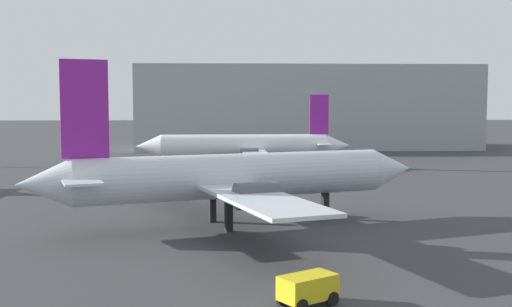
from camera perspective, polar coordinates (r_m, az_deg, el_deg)
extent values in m
cylinder|color=silver|center=(43.21, -1.91, -2.03)|extent=(21.58, 9.81, 3.06)
cone|color=silver|center=(48.75, 12.17, -1.37)|extent=(4.16, 3.97, 3.06)
cone|color=silver|center=(40.89, -18.78, -2.65)|extent=(4.16, 3.97, 3.06)
cube|color=silver|center=(42.92, -3.28, -2.69)|extent=(12.68, 27.93, 0.22)
cube|color=silver|center=(40.99, -15.80, -2.13)|extent=(4.54, 8.01, 0.15)
cube|color=purple|center=(40.77, -15.29, 3.91)|extent=(2.87, 1.19, 6.17)
cylinder|color=#4C4C54|center=(48.21, -4.48, -2.08)|extent=(3.13, 2.44, 1.65)
cylinder|color=#4C4C54|center=(38.16, 0.11, -3.84)|extent=(3.13, 2.44, 1.65)
cube|color=black|center=(46.28, 6.29, -4.74)|extent=(0.58, 0.58, 1.94)
cube|color=black|center=(44.96, -3.98, -5.00)|extent=(0.58, 0.58, 1.94)
cube|color=black|center=(41.52, -2.49, -5.80)|extent=(0.58, 0.58, 1.94)
cylinder|color=white|center=(81.38, -1.11, 0.68)|extent=(21.27, 3.66, 3.04)
cone|color=white|center=(81.66, -9.74, 0.63)|extent=(3.43, 3.13, 3.04)
cone|color=white|center=(82.94, 7.38, 0.72)|extent=(3.43, 3.13, 3.04)
cube|color=white|center=(81.48, -0.37, 0.37)|extent=(3.68, 22.43, 0.18)
cube|color=white|center=(82.54, 5.99, 0.93)|extent=(2.02, 6.48, 0.12)
cube|color=purple|center=(82.31, 5.75, 3.55)|extent=(2.45, 0.30, 5.12)
cylinder|color=#4C4C54|center=(77.22, -0.63, 0.02)|extent=(2.33, 1.44, 1.38)
cylinder|color=#4C4C54|center=(85.68, -0.98, 0.47)|extent=(2.33, 1.44, 1.38)
cube|color=black|center=(81.49, -5.88, -0.89)|extent=(0.39, 0.39, 1.36)
cube|color=black|center=(80.11, -0.29, -0.96)|extent=(0.39, 0.39, 1.36)
cube|color=black|center=(83.15, -0.43, -0.75)|extent=(0.39, 0.39, 1.36)
cube|color=gold|center=(26.92, 4.72, -11.96)|extent=(2.72, 2.39, 1.00)
cylinder|color=black|center=(26.13, 4.11, -13.63)|extent=(0.61, 0.49, 0.60)
cylinder|color=black|center=(27.00, 2.50, -13.01)|extent=(0.61, 0.49, 0.60)
cylinder|color=black|center=(27.17, 6.92, -12.93)|extent=(0.61, 0.49, 0.60)
cylinder|color=black|center=(28.01, 5.28, -12.37)|extent=(0.61, 0.49, 0.60)
cube|color=#999EA3|center=(119.67, 4.46, 4.19)|extent=(61.62, 20.70, 15.20)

